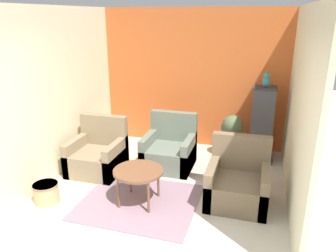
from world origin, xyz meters
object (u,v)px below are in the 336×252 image
(coffee_table, at_px, (138,173))
(potted_plant, at_px, (232,130))
(armchair_middle, at_px, (169,151))
(parrot, at_px, (266,80))
(armchair_right, at_px, (238,184))
(wicker_basket, at_px, (46,192))
(birdcage, at_px, (262,125))
(armchair_left, at_px, (98,156))

(coffee_table, relative_size, potted_plant, 0.86)
(coffee_table, bearing_deg, armchair_middle, 86.21)
(armchair_middle, distance_m, parrot, 2.12)
(armchair_right, distance_m, parrot, 2.06)
(armchair_middle, relative_size, wicker_basket, 2.53)
(armchair_right, distance_m, wicker_basket, 2.78)
(armchair_middle, height_order, birdcage, birdcage)
(armchair_left, relative_size, parrot, 3.56)
(coffee_table, bearing_deg, parrot, 51.58)
(wicker_basket, bearing_deg, armchair_right, 16.63)
(armchair_middle, relative_size, potted_plant, 1.13)
(potted_plant, bearing_deg, armchair_left, -150.02)
(coffee_table, relative_size, armchair_middle, 0.76)
(coffee_table, height_order, birdcage, birdcage)
(potted_plant, bearing_deg, armchair_right, -80.80)
(armchair_left, bearing_deg, potted_plant, 29.98)
(parrot, relative_size, potted_plant, 0.32)
(armchair_right, bearing_deg, armchair_left, 172.12)
(coffee_table, bearing_deg, armchair_right, 17.21)
(parrot, bearing_deg, armchair_middle, -153.84)
(armchair_left, distance_m, armchair_middle, 1.26)
(birdcage, xyz_separation_m, potted_plant, (-0.53, -0.06, -0.13))
(birdcage, bearing_deg, armchair_left, -154.10)
(armchair_middle, bearing_deg, potted_plant, 34.40)
(coffee_table, height_order, potted_plant, potted_plant)
(armchair_left, distance_m, potted_plant, 2.51)
(potted_plant, relative_size, wicker_basket, 2.25)
(parrot, bearing_deg, coffee_table, -128.42)
(coffee_table, xyz_separation_m, birdcage, (1.64, 2.06, 0.20))
(armchair_right, xyz_separation_m, potted_plant, (-0.26, 1.58, 0.25))
(armchair_right, height_order, armchair_middle, same)
(armchair_right, xyz_separation_m, parrot, (0.27, 1.64, 1.22))
(armchair_left, height_order, birdcage, birdcage)
(potted_plant, xyz_separation_m, wicker_basket, (-2.41, -2.38, -0.38))
(armchair_right, bearing_deg, armchair_middle, 145.51)
(parrot, bearing_deg, potted_plant, -173.40)
(coffee_table, distance_m, wicker_basket, 1.39)
(armchair_middle, bearing_deg, wicker_basket, -129.58)
(armchair_left, xyz_separation_m, wicker_basket, (-0.25, -1.13, -0.13))
(armchair_left, bearing_deg, armchair_right, -7.88)
(coffee_table, bearing_deg, armchair_left, 144.16)
(armchair_left, xyz_separation_m, birdcage, (2.69, 1.30, 0.39))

